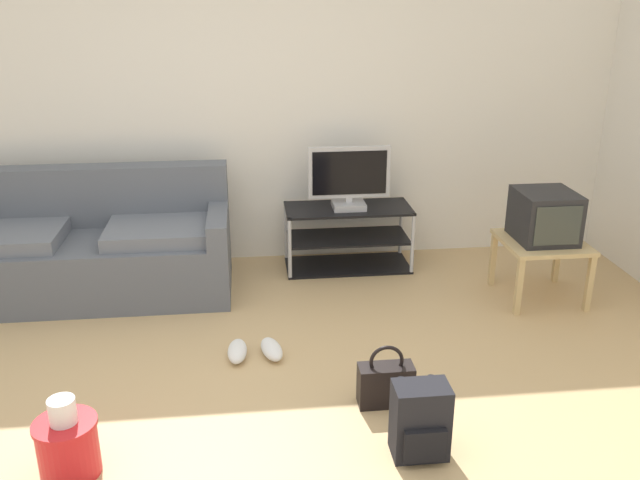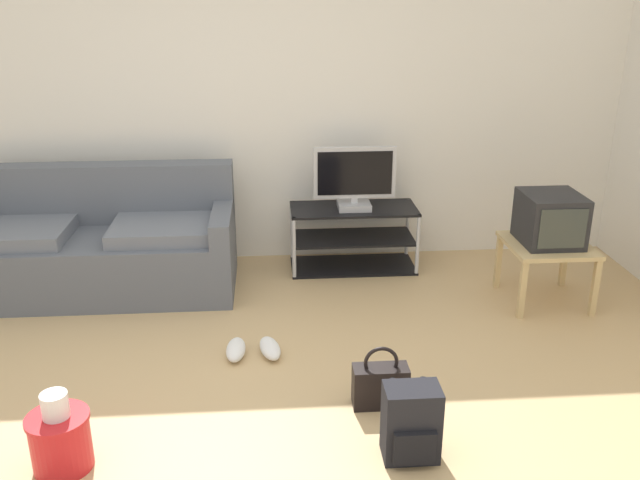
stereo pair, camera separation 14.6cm
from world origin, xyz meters
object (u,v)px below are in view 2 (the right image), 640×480
(handbag, at_px, (380,384))
(sneakers_pair, at_px, (253,349))
(flat_tv, at_px, (355,179))
(tv_stand, at_px, (353,238))
(backpack, at_px, (411,423))
(couch, at_px, (96,246))
(side_table, at_px, (547,251))
(crt_tv, at_px, (550,219))
(cleaning_bucket, at_px, (60,437))

(handbag, height_order, sneakers_pair, handbag)
(flat_tv, relative_size, sneakers_pair, 1.75)
(tv_stand, height_order, handbag, tv_stand)
(backpack, bearing_deg, sneakers_pair, 118.82)
(backpack, distance_m, sneakers_pair, 1.27)
(tv_stand, distance_m, sneakers_pair, 1.57)
(tv_stand, relative_size, sneakers_pair, 2.74)
(couch, relative_size, flat_tv, 3.18)
(backpack, xyz_separation_m, handbag, (-0.08, 0.43, -0.06))
(couch, distance_m, sneakers_pair, 1.61)
(handbag, bearing_deg, sneakers_pair, 140.31)
(tv_stand, bearing_deg, side_table, -29.40)
(crt_tv, bearing_deg, couch, 172.08)
(tv_stand, relative_size, cleaning_bucket, 2.47)
(sneakers_pair, bearing_deg, side_table, 16.91)
(side_table, distance_m, crt_tv, 0.24)
(backpack, bearing_deg, couch, 124.02)
(crt_tv, relative_size, sneakers_pair, 1.19)
(handbag, xyz_separation_m, cleaning_bucket, (-1.56, -0.39, 0.04))
(flat_tv, distance_m, crt_tv, 1.45)
(flat_tv, distance_m, side_table, 1.50)
(side_table, relative_size, sneakers_pair, 1.57)
(couch, distance_m, backpack, 2.84)
(couch, bearing_deg, handbag, -42.02)
(tv_stand, height_order, cleaning_bucket, tv_stand)
(backpack, bearing_deg, crt_tv, 43.42)
(couch, relative_size, sneakers_pair, 5.57)
(sneakers_pair, bearing_deg, crt_tv, 17.32)
(couch, distance_m, tv_stand, 1.95)
(flat_tv, bearing_deg, sneakers_pair, -120.39)
(tv_stand, height_order, flat_tv, flat_tv)
(flat_tv, bearing_deg, couch, -173.02)
(crt_tv, bearing_deg, handbag, -138.35)
(handbag, bearing_deg, side_table, 41.27)
(sneakers_pair, bearing_deg, couch, 136.66)
(flat_tv, bearing_deg, tv_stand, 90.00)
(crt_tv, relative_size, cleaning_bucket, 1.07)
(crt_tv, height_order, handbag, crt_tv)
(tv_stand, distance_m, handbag, 1.92)
(side_table, height_order, sneakers_pair, side_table)
(crt_tv, distance_m, cleaning_bucket, 3.36)
(couch, height_order, backpack, couch)
(backpack, height_order, cleaning_bucket, cleaning_bucket)
(side_table, height_order, handbag, side_table)
(tv_stand, distance_m, cleaning_bucket, 2.83)
(crt_tv, distance_m, backpack, 2.13)
(couch, bearing_deg, tv_stand, 7.63)
(flat_tv, xyz_separation_m, crt_tv, (1.28, -0.68, -0.12))
(flat_tv, height_order, handbag, flat_tv)
(side_table, relative_size, backpack, 1.50)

